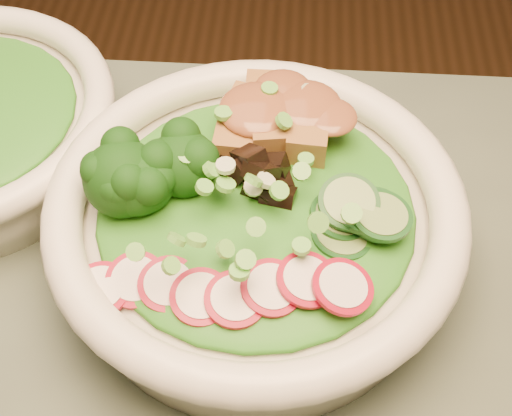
{
  "coord_description": "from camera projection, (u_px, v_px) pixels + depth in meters",
  "views": [
    {
      "loc": [
        -0.18,
        -0.15,
        1.22
      ],
      "look_at": [
        -0.2,
        0.17,
        0.82
      ],
      "focal_mm": 50.0,
      "sensor_mm": 36.0,
      "label": 1
    }
  ],
  "objects": [
    {
      "name": "lettuce_bed",
      "position": [
        256.0,
        207.0,
        0.52
      ],
      "size": [
        0.23,
        0.23,
        0.03
      ],
      "primitive_type": "ellipsoid",
      "color": "#226C16",
      "rests_on": "salad_bowl"
    },
    {
      "name": "tofu_cubes",
      "position": [
        278.0,
        124.0,
        0.55
      ],
      "size": [
        0.12,
        0.09,
        0.04
      ],
      "primitive_type": null,
      "rotation": [
        0.0,
        0.0,
        0.24
      ],
      "color": "#985D32",
      "rests_on": "salad_bowl"
    },
    {
      "name": "broccoli_florets",
      "position": [
        158.0,
        177.0,
        0.51
      ],
      "size": [
        0.11,
        0.1,
        0.05
      ],
      "primitive_type": null,
      "rotation": [
        0.0,
        0.0,
        0.24
      ],
      "color": "black",
      "rests_on": "salad_bowl"
    },
    {
      "name": "peanut_sauce",
      "position": [
        279.0,
        110.0,
        0.54
      ],
      "size": [
        0.08,
        0.06,
        0.02
      ],
      "primitive_type": "ellipsoid",
      "color": "brown",
      "rests_on": "tofu_cubes"
    },
    {
      "name": "scallion_garnish",
      "position": [
        256.0,
        182.0,
        0.5
      ],
      "size": [
        0.22,
        0.22,
        0.03
      ],
      "primitive_type": null,
      "color": "#66BE43",
      "rests_on": "salad_bowl"
    },
    {
      "name": "cucumber_slices",
      "position": [
        360.0,
        214.0,
        0.5
      ],
      "size": [
        0.1,
        0.1,
        0.04
      ],
      "primitive_type": null,
      "rotation": [
        0.0,
        0.0,
        0.24
      ],
      "color": "#7CA35B",
      "rests_on": "salad_bowl"
    },
    {
      "name": "mushroom_heap",
      "position": [
        260.0,
        178.0,
        0.51
      ],
      "size": [
        0.1,
        0.1,
        0.05
      ],
      "primitive_type": null,
      "rotation": [
        0.0,
        0.0,
        0.24
      ],
      "color": "black",
      "rests_on": "salad_bowl"
    },
    {
      "name": "salad_bowl",
      "position": [
        256.0,
        226.0,
        0.54
      ],
      "size": [
        0.31,
        0.31,
        0.08
      ],
      "rotation": [
        0.0,
        0.0,
        0.24
      ],
      "color": "white",
      "rests_on": "dining_table"
    },
    {
      "name": "radish_slices",
      "position": [
        237.0,
        292.0,
        0.47
      ],
      "size": [
        0.13,
        0.07,
        0.02
      ],
      "primitive_type": null,
      "rotation": [
        0.0,
        0.0,
        0.24
      ],
      "color": "maroon",
      "rests_on": "salad_bowl"
    }
  ]
}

